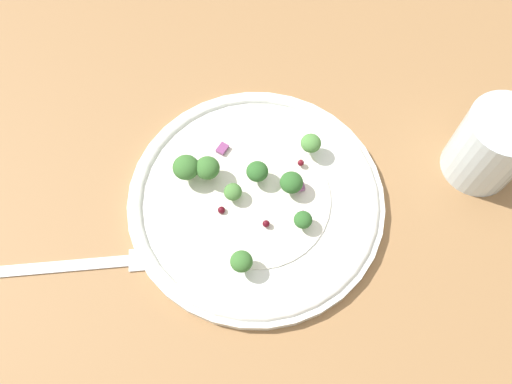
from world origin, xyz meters
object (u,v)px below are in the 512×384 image
object	(u,v)px
broccoli_floret_2	(241,262)
fork	(86,264)
water_glass	(491,146)
plate	(256,199)
broccoli_floret_0	(311,143)
broccoli_floret_1	(207,168)

from	to	relation	value
broccoli_floret_2	fork	xyz separation A→B (cm)	(14.23, -8.05, -2.90)
broccoli_floret_2	water_glass	bearing A→B (deg)	177.77
plate	fork	distance (cm)	19.17
broccoli_floret_0	water_glass	world-z (taller)	water_glass
broccoli_floret_0	water_glass	bearing A→B (deg)	149.46
broccoli_floret_1	water_glass	bearing A→B (deg)	156.66
fork	broccoli_floret_2	bearing A→B (deg)	150.51
broccoli_floret_0	water_glass	size ratio (longest dim) A/B	0.25
broccoli_floret_1	broccoli_floret_2	size ratio (longest dim) A/B	1.18
broccoli_floret_1	plate	bearing A→B (deg)	127.16
water_glass	broccoli_floret_1	bearing A→B (deg)	-23.34
broccoli_floret_0	broccoli_floret_2	distance (cm)	15.35
broccoli_floret_1	broccoli_floret_2	world-z (taller)	broccoli_floret_1
water_glass	plate	bearing A→B (deg)	-16.94
broccoli_floret_1	broccoli_floret_2	xyz separation A→B (cm)	(1.37, 10.84, -0.23)
broccoli_floret_0	fork	size ratio (longest dim) A/B	0.13
plate	water_glass	xyz separation A→B (cm)	(-24.29, 7.40, 3.68)
broccoli_floret_1	broccoli_floret_2	bearing A→B (deg)	82.78
plate	water_glass	bearing A→B (deg)	163.06
plate	broccoli_floret_0	xyz separation A→B (cm)	(-7.92, -2.26, 2.34)
plate	water_glass	size ratio (longest dim) A/B	3.07
plate	broccoli_floret_2	xyz separation A→B (cm)	(4.85, 6.26, 2.29)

